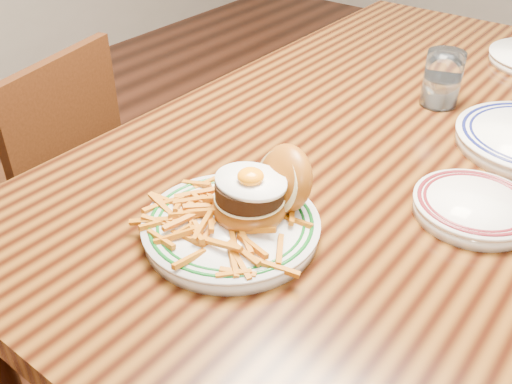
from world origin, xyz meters
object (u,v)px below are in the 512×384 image
Objects in this scene: table at (379,162)px; side_plate at (475,206)px; main_plate at (240,213)px; chair_left at (47,189)px.

table is 0.34m from side_plate.
main_plate reaches higher than side_plate.
chair_left is 1.10m from side_plate.
table is at bearing 130.82° from side_plate.
main_plate is (-0.01, -0.45, 0.12)m from table.
chair_left is (-0.79, -0.32, -0.22)m from table.
chair_left is 2.87× the size of main_plate.
table is 0.47m from main_plate.
main_plate reaches higher than chair_left.
side_plate is at bearing -37.27° from table.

